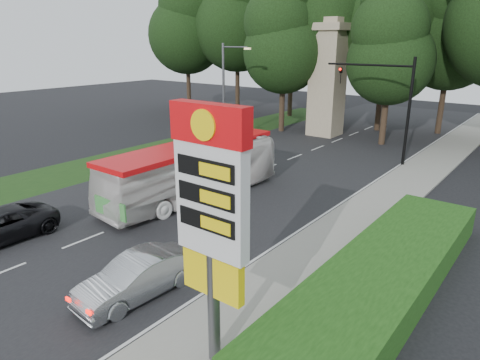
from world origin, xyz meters
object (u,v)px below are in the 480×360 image
Objects in this scene: traffic_signal_mast at (390,96)px; monument at (328,77)px; gas_station_pylon at (211,206)px; sedan_silver at (138,277)px; streetlight_signs at (226,89)px; transit_bus at (193,172)px.

monument is at bearing 142.00° from traffic_signal_mast.
gas_station_pylon is 5.56m from sedan_silver.
traffic_signal_mast is (-3.52, 22.00, 0.22)m from gas_station_pylon.
traffic_signal_mast is at bearing 99.09° from gas_station_pylon.
gas_station_pylon is at bearing -6.54° from sedan_silver.
streetlight_signs reaches higher than sedan_silver.
monument is 2.34× the size of sedan_silver.
gas_station_pylon is at bearing -37.91° from transit_bus.
monument is at bearing 58.03° from streetlight_signs.
sedan_silver is at bearing -91.39° from traffic_signal_mast.
traffic_signal_mast is 9.76m from monument.
traffic_signal_mast is at bearing 73.14° from transit_bus.
transit_bus is at bearing -112.64° from traffic_signal_mast.
monument is (-7.68, 6.00, 0.43)m from traffic_signal_mast.
streetlight_signs is 0.80× the size of monument.
transit_bus is at bearing -57.93° from streetlight_signs.
traffic_signal_mast is at bearing 8.92° from streetlight_signs.
sedan_silver is at bearing -75.26° from monument.
monument is at bearing 111.80° from gas_station_pylon.
gas_station_pylon is 0.86× the size of streetlight_signs.
traffic_signal_mast is 14.79m from transit_bus.
traffic_signal_mast is 12.83m from streetlight_signs.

